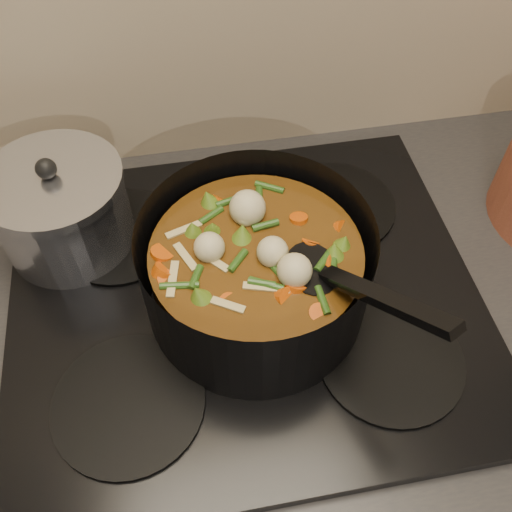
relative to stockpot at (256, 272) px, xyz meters
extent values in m
cube|color=brown|center=(-0.01, 0.02, -0.57)|extent=(2.60, 0.60, 0.86)
cube|color=black|center=(-0.01, 0.02, -0.11)|extent=(2.64, 0.64, 0.05)
cube|color=black|center=(-0.01, 0.02, -0.08)|extent=(0.62, 0.54, 0.02)
cylinder|color=black|center=(-0.17, -0.11, -0.06)|extent=(0.18, 0.18, 0.01)
cylinder|color=black|center=(0.15, -0.11, -0.06)|extent=(0.18, 0.18, 0.01)
cylinder|color=black|center=(-0.17, 0.15, -0.06)|extent=(0.18, 0.18, 0.01)
cylinder|color=black|center=(0.15, 0.15, -0.06)|extent=(0.18, 0.18, 0.01)
cylinder|color=black|center=(0.00, 0.00, 0.00)|extent=(0.34, 0.34, 0.14)
cylinder|color=black|center=(0.00, 0.00, -0.06)|extent=(0.28, 0.28, 0.01)
cylinder|color=#4C2B0D|center=(0.00, 0.00, -0.01)|extent=(0.26, 0.26, 0.10)
cylinder|color=#CF4809|center=(0.04, 0.00, 0.04)|extent=(0.03, 0.03, 0.03)
cylinder|color=#CF4809|center=(0.04, 0.05, 0.04)|extent=(0.04, 0.04, 0.03)
cylinder|color=#CF4809|center=(-0.02, 0.09, 0.04)|extent=(0.04, 0.04, 0.03)
cylinder|color=#CF4809|center=(-0.05, 0.02, 0.04)|extent=(0.03, 0.03, 0.03)
cylinder|color=#CF4809|center=(-0.07, -0.03, 0.04)|extent=(0.04, 0.03, 0.03)
cylinder|color=#CF4809|center=(-0.01, -0.04, 0.04)|extent=(0.04, 0.04, 0.03)
cylinder|color=#CF4809|center=(0.04, -0.05, 0.04)|extent=(0.03, 0.04, 0.03)
cylinder|color=#CF4809|center=(0.10, 0.00, 0.04)|extent=(0.03, 0.03, 0.03)
cylinder|color=#CF4809|center=(0.03, 0.04, 0.04)|extent=(0.04, 0.04, 0.03)
cylinder|color=#CF4809|center=(-0.02, 0.08, 0.04)|extent=(0.04, 0.04, 0.03)
cylinder|color=#CF4809|center=(-0.03, 0.02, 0.04)|extent=(0.03, 0.03, 0.03)
cylinder|color=#CF4809|center=(-0.06, -0.03, 0.04)|extent=(0.04, 0.04, 0.03)
sphere|color=beige|center=(0.06, 0.00, 0.05)|extent=(0.04, 0.04, 0.04)
sphere|color=beige|center=(-0.02, 0.06, 0.05)|extent=(0.04, 0.04, 0.04)
sphere|color=beige|center=(-0.04, -0.04, 0.05)|extent=(0.04, 0.04, 0.04)
sphere|color=beige|center=(0.05, -0.03, 0.05)|extent=(0.04, 0.04, 0.04)
cone|color=#577A1E|center=(-0.06, -0.05, 0.05)|extent=(0.04, 0.04, 0.03)
cone|color=#577A1E|center=(0.03, -0.07, 0.05)|extent=(0.04, 0.04, 0.03)
cone|color=#577A1E|center=(0.08, 0.00, 0.05)|extent=(0.04, 0.04, 0.03)
cone|color=#577A1E|center=(0.02, 0.08, 0.05)|extent=(0.04, 0.04, 0.03)
cone|color=#577A1E|center=(-0.07, 0.04, 0.05)|extent=(0.04, 0.04, 0.03)
cone|color=#577A1E|center=(-0.06, -0.05, 0.05)|extent=(0.04, 0.04, 0.03)
cone|color=#577A1E|center=(0.03, -0.07, 0.05)|extent=(0.04, 0.04, 0.03)
cylinder|color=#2D4D16|center=(0.03, 0.03, 0.04)|extent=(0.01, 0.04, 0.01)
cylinder|color=#2D4D16|center=(0.00, 0.10, 0.04)|extent=(0.04, 0.03, 0.01)
cylinder|color=#2D4D16|center=(-0.05, 0.06, 0.04)|extent=(0.04, 0.02, 0.01)
cylinder|color=#2D4D16|center=(-0.06, 0.01, 0.04)|extent=(0.02, 0.04, 0.01)
cylinder|color=#2D4D16|center=(-0.03, -0.03, 0.04)|extent=(0.02, 0.04, 0.01)
cylinder|color=#2D4D16|center=(-0.01, -0.10, 0.04)|extent=(0.04, 0.02, 0.01)
cylinder|color=#2D4D16|center=(0.05, -0.06, 0.04)|extent=(0.03, 0.03, 0.01)
cylinder|color=#2D4D16|center=(0.06, -0.01, 0.04)|extent=(0.01, 0.04, 0.01)
cylinder|color=#2D4D16|center=(0.04, 0.02, 0.04)|extent=(0.04, 0.03, 0.01)
cylinder|color=#2D4D16|center=(0.02, 0.09, 0.04)|extent=(0.04, 0.02, 0.01)
cylinder|color=#2D4D16|center=(-0.04, 0.07, 0.04)|extent=(0.02, 0.04, 0.01)
cylinder|color=#2D4D16|center=(-0.06, 0.02, 0.04)|extent=(0.03, 0.04, 0.01)
cylinder|color=#2D4D16|center=(-0.04, -0.02, 0.04)|extent=(0.04, 0.02, 0.01)
cylinder|color=#2D4D16|center=(-0.03, -0.09, 0.04)|extent=(0.03, 0.03, 0.01)
cylinder|color=#2D4D16|center=(0.03, -0.07, 0.04)|extent=(0.01, 0.04, 0.01)
cylinder|color=#2D4D16|center=(0.06, -0.02, 0.04)|extent=(0.04, 0.03, 0.01)
cube|color=tan|center=(-0.06, 0.04, 0.04)|extent=(0.04, 0.01, 0.00)
cube|color=tan|center=(-0.06, -0.04, 0.04)|extent=(0.02, 0.04, 0.00)
cube|color=tan|center=(0.02, -0.06, 0.04)|extent=(0.04, 0.03, 0.00)
cube|color=tan|center=(0.07, 0.00, 0.04)|extent=(0.04, 0.03, 0.00)
cube|color=tan|center=(0.02, 0.07, 0.04)|extent=(0.03, 0.04, 0.00)
cube|color=tan|center=(-0.06, 0.04, 0.04)|extent=(0.04, 0.02, 0.00)
cube|color=tan|center=(-0.05, -0.05, 0.04)|extent=(0.01, 0.04, 0.00)
ellipsoid|color=black|center=(0.06, -0.04, 0.04)|extent=(0.06, 0.08, 0.01)
cube|color=black|center=(0.11, -0.12, 0.09)|extent=(0.09, 0.16, 0.10)
cylinder|color=silver|center=(-0.24, 0.15, -0.01)|extent=(0.18, 0.18, 0.11)
cylinder|color=silver|center=(-0.24, 0.15, 0.05)|extent=(0.18, 0.18, 0.01)
sphere|color=black|center=(-0.24, 0.15, 0.07)|extent=(0.03, 0.03, 0.03)
camera|label=1|loc=(-0.08, -0.41, 0.57)|focal=40.00mm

